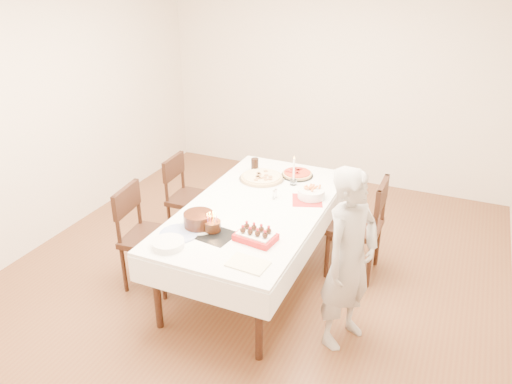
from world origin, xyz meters
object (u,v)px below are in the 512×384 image
at_px(pizza_white, 262,178).
at_px(strawberry_box, 256,236).
at_px(cola_glass, 255,165).
at_px(person, 349,260).
at_px(dining_table, 256,243).
at_px(taper_candle, 294,171).
at_px(chair_right_savory, 355,226).
at_px(birthday_cake, 212,222).
at_px(chair_left_savory, 192,199).
at_px(pizza_pepperoni, 297,174).
at_px(chair_left_dessert, 151,238).
at_px(pasta_bowl, 311,193).
at_px(layer_cake, 199,220).

height_order(pizza_white, strawberry_box, strawberry_box).
relative_size(cola_glass, strawberry_box, 0.46).
relative_size(person, pizza_white, 3.24).
height_order(dining_table, cola_glass, cola_glass).
height_order(person, taper_candle, person).
xyz_separation_m(dining_table, person, (0.95, -0.46, 0.35)).
bearing_deg(strawberry_box, cola_glass, 114.25).
bearing_deg(chair_right_savory, birthday_cake, -133.32).
bearing_deg(cola_glass, chair_right_savory, -11.60).
distance_m(dining_table, taper_candle, 0.78).
bearing_deg(chair_left_savory, strawberry_box, 137.85).
height_order(pizza_pepperoni, strawberry_box, strawberry_box).
bearing_deg(chair_left_dessert, pasta_bowl, -153.22).
bearing_deg(cola_glass, birthday_cake, -81.77).
bearing_deg(chair_left_savory, cola_glass, -157.09).
distance_m(pizza_pepperoni, cola_glass, 0.44).
distance_m(pizza_white, pizza_pepperoni, 0.36).
xyz_separation_m(chair_left_savory, birthday_cake, (0.77, -0.95, 0.38)).
xyz_separation_m(dining_table, chair_left_dessert, (-0.82, -0.45, 0.10)).
height_order(chair_left_dessert, strawberry_box, chair_left_dessert).
height_order(dining_table, layer_cake, layer_cake).
bearing_deg(chair_left_dessert, strawberry_box, 169.22).
relative_size(cola_glass, birthday_cake, 0.98).
bearing_deg(person, pizza_pepperoni, 57.76).
height_order(chair_left_savory, pizza_white, chair_left_savory).
relative_size(chair_left_savory, cola_glass, 6.39).
relative_size(dining_table, strawberry_box, 6.95).
bearing_deg(person, strawberry_box, 118.24).
distance_m(taper_candle, cola_glass, 0.49).
relative_size(chair_right_savory, chair_left_dessert, 1.02).
bearing_deg(cola_glass, pizza_white, -47.42).
relative_size(chair_left_savory, taper_candle, 3.05).
relative_size(chair_right_savory, cola_glass, 6.93).
xyz_separation_m(dining_table, taper_candle, (0.14, 0.56, 0.52)).
bearing_deg(cola_glass, strawberry_box, -65.75).
xyz_separation_m(pizza_pepperoni, strawberry_box, (0.12, -1.29, 0.02)).
bearing_deg(person, taper_candle, 61.72).
relative_size(pizza_pepperoni, strawberry_box, 1.03).
relative_size(chair_right_savory, birthday_cake, 6.82).
xyz_separation_m(chair_left_savory, person, (1.86, -0.87, 0.28)).
distance_m(chair_right_savory, layer_cake, 1.49).
bearing_deg(pizza_pepperoni, taper_candle, -80.34).
xyz_separation_m(chair_left_dessert, birthday_cake, (0.67, -0.09, 0.36)).
relative_size(pizza_white, strawberry_box, 1.45).
distance_m(pizza_pepperoni, strawberry_box, 1.29).
height_order(birthday_cake, strawberry_box, birthday_cake).
bearing_deg(pizza_white, birthday_cake, -88.08).
distance_m(pizza_pepperoni, birthday_cake, 1.33).
height_order(chair_left_savory, taper_candle, taper_candle).
relative_size(pizza_pepperoni, birthday_cake, 2.21).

